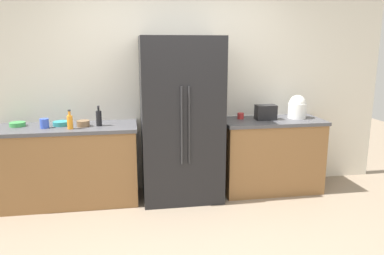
{
  "coord_description": "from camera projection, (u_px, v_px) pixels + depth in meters",
  "views": [
    {
      "loc": [
        -0.54,
        -2.92,
        1.79
      ],
      "look_at": [
        0.01,
        0.39,
        1.04
      ],
      "focal_mm": 34.77,
      "sensor_mm": 36.0,
      "label": 1
    }
  ],
  "objects": [
    {
      "name": "ground_plane",
      "position": [
        198.0,
        252.0,
        3.29
      ],
      "size": [
        10.86,
        10.86,
        0.0
      ],
      "primitive_type": "plane",
      "color": "gray"
    },
    {
      "name": "kitchen_back_panel",
      "position": [
        174.0,
        71.0,
        4.56
      ],
      "size": [
        5.43,
        0.1,
        2.97
      ],
      "primitive_type": "cube",
      "color": "silver",
      "rests_on": "ground_plane"
    },
    {
      "name": "counter_left",
      "position": [
        68.0,
        165.0,
        4.24
      ],
      "size": [
        1.58,
        0.6,
        0.9
      ],
      "color": "olive",
      "rests_on": "ground_plane"
    },
    {
      "name": "counter_right",
      "position": [
        271.0,
        155.0,
        4.64
      ],
      "size": [
        1.23,
        0.6,
        0.9
      ],
      "color": "olive",
      "rests_on": "ground_plane"
    },
    {
      "name": "refrigerator",
      "position": [
        181.0,
        120.0,
        4.3
      ],
      "size": [
        0.91,
        0.67,
        1.89
      ],
      "color": "black",
      "rests_on": "ground_plane"
    },
    {
      "name": "toaster",
      "position": [
        266.0,
        112.0,
        4.51
      ],
      "size": [
        0.24,
        0.15,
        0.18
      ],
      "primitive_type": "cube",
      "color": "black",
      "rests_on": "counter_right"
    },
    {
      "name": "rice_cooker",
      "position": [
        297.0,
        107.0,
        4.6
      ],
      "size": [
        0.22,
        0.22,
        0.29
      ],
      "color": "white",
      "rests_on": "counter_right"
    },
    {
      "name": "bottle_a",
      "position": [
        70.0,
        122.0,
        4.01
      ],
      "size": [
        0.06,
        0.06,
        0.21
      ],
      "color": "orange",
      "rests_on": "counter_left"
    },
    {
      "name": "bottle_b",
      "position": [
        99.0,
        118.0,
        4.16
      ],
      "size": [
        0.06,
        0.06,
        0.23
      ],
      "color": "black",
      "rests_on": "counter_left"
    },
    {
      "name": "cup_a",
      "position": [
        241.0,
        116.0,
        4.57
      ],
      "size": [
        0.08,
        0.08,
        0.07
      ],
      "primitive_type": "cylinder",
      "color": "red",
      "rests_on": "counter_right"
    },
    {
      "name": "cup_b",
      "position": [
        44.0,
        123.0,
        4.06
      ],
      "size": [
        0.09,
        0.09,
        0.1
      ],
      "primitive_type": "cylinder",
      "color": "blue",
      "rests_on": "counter_left"
    },
    {
      "name": "bowl_a",
      "position": [
        17.0,
        124.0,
        4.15
      ],
      "size": [
        0.17,
        0.17,
        0.05
      ],
      "primitive_type": "cylinder",
      "color": "green",
      "rests_on": "counter_left"
    },
    {
      "name": "bowl_b",
      "position": [
        61.0,
        123.0,
        4.19
      ],
      "size": [
        0.18,
        0.18,
        0.05
      ],
      "primitive_type": "cylinder",
      "color": "teal",
      "rests_on": "counter_left"
    },
    {
      "name": "bowl_c",
      "position": [
        83.0,
        124.0,
        4.14
      ],
      "size": [
        0.14,
        0.14,
        0.07
      ],
      "primitive_type": "cylinder",
      "color": "brown",
      "rests_on": "counter_left"
    }
  ]
}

